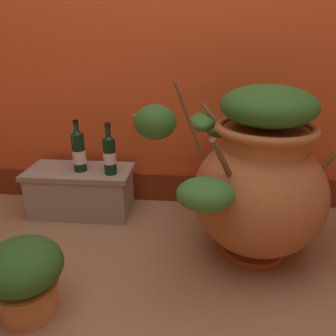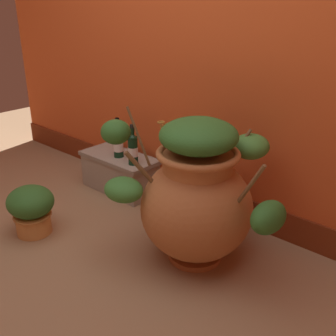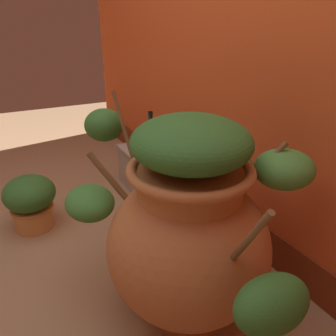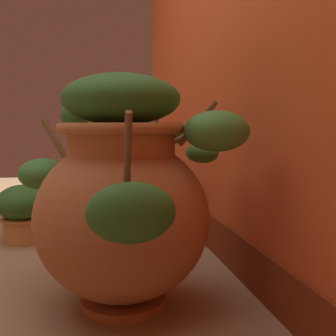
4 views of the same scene
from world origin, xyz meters
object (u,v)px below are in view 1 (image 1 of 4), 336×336
object	(u,v)px
terracotta_urn	(259,179)
wine_bottle_middle	(109,153)
wine_bottle_left	(79,150)
potted_shrub	(24,275)

from	to	relation	value
terracotta_urn	wine_bottle_middle	bearing A→B (deg)	160.93
wine_bottle_left	potted_shrub	world-z (taller)	wine_bottle_left
wine_bottle_left	potted_shrub	bearing A→B (deg)	-87.07
wine_bottle_left	wine_bottle_middle	world-z (taller)	wine_bottle_left
wine_bottle_middle	terracotta_urn	bearing A→B (deg)	-19.07
wine_bottle_left	wine_bottle_middle	bearing A→B (deg)	-9.03
terracotta_urn	wine_bottle_middle	xyz separation A→B (m)	(-0.78, 0.27, 0.01)
terracotta_urn	potted_shrub	distance (m)	1.07
terracotta_urn	wine_bottle_left	xyz separation A→B (m)	(-0.97, 0.30, 0.01)
terracotta_urn	wine_bottle_middle	world-z (taller)	terracotta_urn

